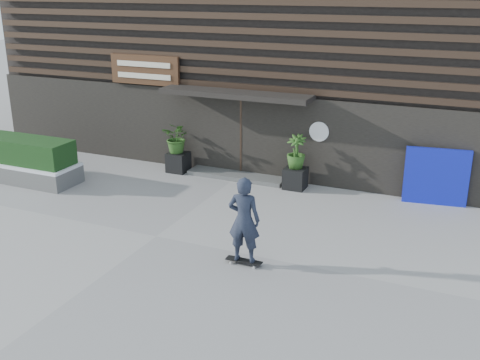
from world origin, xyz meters
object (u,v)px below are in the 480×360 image
at_px(planter_pot_right, 295,178).
at_px(skateboarder, 244,220).
at_px(raised_bed, 24,171).
at_px(planter_pot_left, 178,162).
at_px(blue_tarp, 436,177).

xyz_separation_m(planter_pot_right, skateboarder, (0.50, -4.85, 0.70)).
height_order(raised_bed, skateboarder, skateboarder).
relative_size(planter_pot_left, skateboarder, 0.31).
relative_size(planter_pot_right, raised_bed, 0.17).
bearing_deg(raised_bed, planter_pot_right, 18.32).
relative_size(raised_bed, blue_tarp, 2.16).
bearing_deg(planter_pot_left, raised_bed, -146.58).
xyz_separation_m(planter_pot_left, planter_pot_right, (3.80, 0.00, 0.00)).
height_order(planter_pot_right, raised_bed, planter_pot_right).
xyz_separation_m(blue_tarp, skateboarder, (-3.24, -5.15, 0.24)).
bearing_deg(raised_bed, skateboarder, -15.96).
height_order(planter_pot_left, blue_tarp, blue_tarp).
distance_m(blue_tarp, skateboarder, 6.09).
height_order(blue_tarp, skateboarder, skateboarder).
height_order(planter_pot_left, raised_bed, planter_pot_left).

